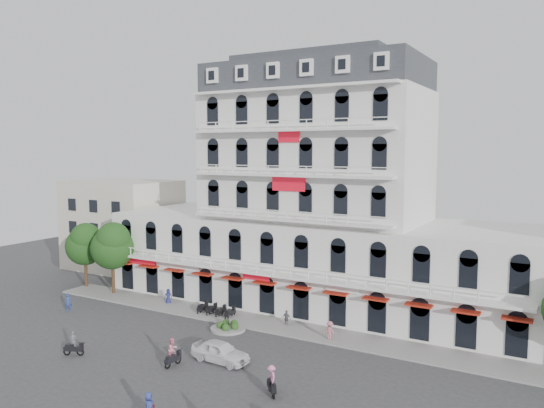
{
  "coord_description": "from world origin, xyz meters",
  "views": [
    {
      "loc": [
        23.43,
        -32.31,
        16.19
      ],
      "look_at": [
        -0.73,
        10.0,
        11.2
      ],
      "focal_mm": 35.0,
      "sensor_mm": 36.0,
      "label": 1
    }
  ],
  "objects_px": {
    "rider_center": "(272,379)",
    "rider_west": "(73,345)",
    "parked_car": "(220,352)",
    "rider_southwest": "(173,352)"
  },
  "relations": [
    {
      "from": "rider_west",
      "to": "rider_center",
      "type": "distance_m",
      "value": 17.07
    },
    {
      "from": "parked_car",
      "to": "rider_southwest",
      "type": "distance_m",
      "value": 3.59
    },
    {
      "from": "parked_car",
      "to": "rider_west",
      "type": "bearing_deg",
      "value": 116.27
    },
    {
      "from": "rider_west",
      "to": "parked_car",
      "type": "bearing_deg",
      "value": -1.93
    },
    {
      "from": "parked_car",
      "to": "rider_southwest",
      "type": "relative_size",
      "value": 2.16
    },
    {
      "from": "parked_car",
      "to": "rider_southwest",
      "type": "bearing_deg",
      "value": 135.86
    },
    {
      "from": "parked_car",
      "to": "rider_west",
      "type": "xyz_separation_m",
      "value": [
        -10.81,
        -4.72,
        0.05
      ]
    },
    {
      "from": "rider_center",
      "to": "rider_west",
      "type": "bearing_deg",
      "value": -126.04
    },
    {
      "from": "rider_southwest",
      "to": "rider_center",
      "type": "relative_size",
      "value": 1.07
    },
    {
      "from": "rider_west",
      "to": "rider_center",
      "type": "xyz_separation_m",
      "value": [
        16.97,
        1.87,
        0.21
      ]
    }
  ]
}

